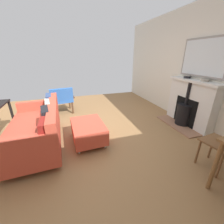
% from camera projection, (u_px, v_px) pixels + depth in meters
% --- Properties ---
extents(ground_plane, '(5.50, 6.18, 0.01)m').
position_uv_depth(ground_plane, '(81.00, 133.00, 3.16)').
color(ground_plane, olive).
extents(wall_left, '(0.12, 6.18, 2.69)m').
position_uv_depth(wall_left, '(191.00, 67.00, 3.43)').
color(wall_left, silver).
rests_on(wall_left, ground).
extents(fireplace, '(0.59, 1.30, 1.10)m').
position_uv_depth(fireplace, '(189.00, 106.00, 3.35)').
color(fireplace, '#93664C').
rests_on(fireplace, ground).
extents(mirror_over_mantel, '(0.04, 1.12, 0.80)m').
position_uv_depth(mirror_over_mantel, '(204.00, 58.00, 2.99)').
color(mirror_over_mantel, gray).
extents(mantel_bowl_near, '(0.15, 0.15, 0.04)m').
position_uv_depth(mantel_bowl_near, '(187.00, 77.00, 3.34)').
color(mantel_bowl_near, black).
rests_on(mantel_bowl_near, fireplace).
extents(mantel_bowl_far, '(0.15, 0.15, 0.05)m').
position_uv_depth(mantel_bowl_far, '(205.00, 80.00, 2.92)').
color(mantel_bowl_far, '#9E9384').
rests_on(mantel_bowl_far, fireplace).
extents(sofa, '(0.92, 1.74, 0.81)m').
position_uv_depth(sofa, '(38.00, 128.00, 2.59)').
color(sofa, '#B2B2B7').
rests_on(sofa, ground).
extents(ottoman, '(0.62, 0.84, 0.39)m').
position_uv_depth(ottoman, '(88.00, 130.00, 2.75)').
color(ottoman, '#B2B2B7').
rests_on(ottoman, ground).
extents(armchair_accent, '(0.75, 0.67, 0.78)m').
position_uv_depth(armchair_accent, '(62.00, 98.00, 4.04)').
color(armchair_accent, '#4C3321').
rests_on(armchair_accent, ground).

